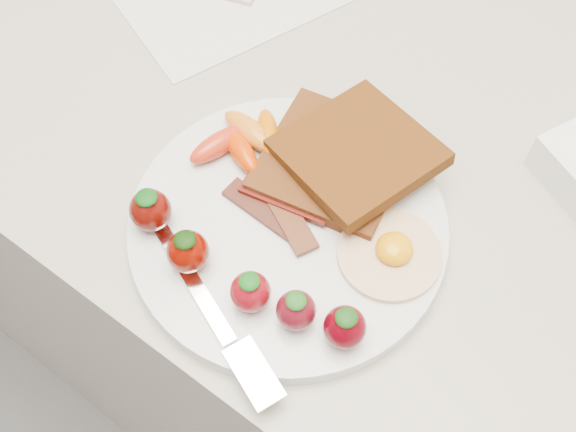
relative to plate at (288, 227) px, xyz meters
The scene contains 9 objects.
counter 0.48m from the plate, 95.95° to the left, with size 2.00×0.60×0.90m, color gray.
plate is the anchor object (origin of this frame).
toast_lower 0.07m from the plate, 91.18° to the left, with size 0.12×0.12×0.01m, color #441D0A.
toast_upper 0.09m from the plate, 80.18° to the left, with size 0.12×0.12×0.01m, color black.
fried_egg 0.09m from the plate, 15.54° to the left, with size 0.09×0.09×0.02m.
bacon_strips 0.02m from the plate, 160.41° to the left, with size 0.10×0.06×0.01m.
baby_carrots 0.09m from the plate, 152.77° to the left, with size 0.07×0.09×0.02m.
strawberries 0.07m from the plate, 88.80° to the right, with size 0.22×0.05×0.04m.
fork 0.10m from the plate, 85.02° to the right, with size 0.18×0.08×0.00m.
Camera 1 is at (0.20, 1.30, 1.44)m, focal length 45.00 mm.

